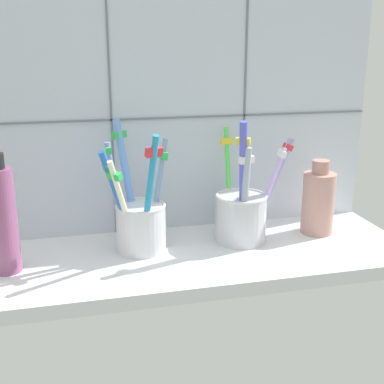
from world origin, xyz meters
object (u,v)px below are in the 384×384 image
(toothbrush_cup_right, at_px, (242,213))
(ceramic_vase, at_px, (318,201))
(toothbrush_cup_left, at_px, (139,220))
(soap_bottle, at_px, (3,219))

(toothbrush_cup_right, relative_size, ceramic_vase, 1.61)
(toothbrush_cup_left, relative_size, soap_bottle, 1.17)
(toothbrush_cup_right, bearing_deg, soap_bottle, -175.47)
(toothbrush_cup_right, height_order, soap_bottle, toothbrush_cup_right)
(toothbrush_cup_left, distance_m, soap_bottle, 0.19)
(toothbrush_cup_left, xyz_separation_m, ceramic_vase, (0.29, 0.00, 0.00))
(toothbrush_cup_left, bearing_deg, soap_bottle, -171.34)
(toothbrush_cup_left, distance_m, ceramic_vase, 0.29)
(ceramic_vase, bearing_deg, toothbrush_cup_right, -177.76)
(toothbrush_cup_right, distance_m, ceramic_vase, 0.13)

